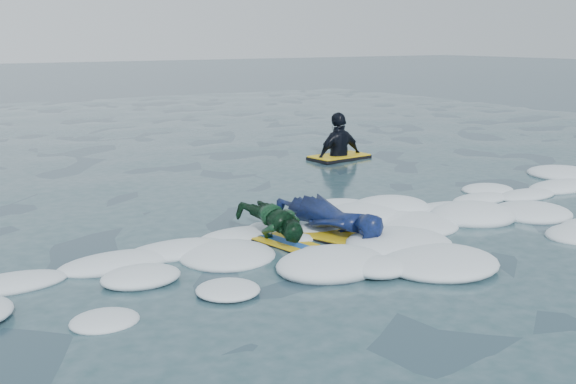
% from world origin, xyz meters
% --- Properties ---
extents(ground, '(120.00, 120.00, 0.00)m').
position_xyz_m(ground, '(0.00, 0.00, 0.00)').
color(ground, '#162436').
rests_on(ground, ground).
extents(foam_band, '(12.00, 3.10, 0.30)m').
position_xyz_m(foam_band, '(0.00, 1.03, 0.00)').
color(foam_band, silver).
rests_on(foam_band, ground).
extents(prone_woman_unit, '(0.95, 1.74, 0.44)m').
position_xyz_m(prone_woman_unit, '(0.35, 1.15, 0.23)').
color(prone_woman_unit, black).
rests_on(prone_woman_unit, ground).
extents(prone_child_unit, '(0.68, 1.21, 0.45)m').
position_xyz_m(prone_child_unit, '(-0.31, 1.33, 0.23)').
color(prone_child_unit, black).
rests_on(prone_child_unit, ground).
extents(waiting_rider_unit, '(1.23, 0.76, 1.76)m').
position_xyz_m(waiting_rider_unit, '(3.68, 5.53, 0.03)').
color(waiting_rider_unit, black).
rests_on(waiting_rider_unit, ground).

